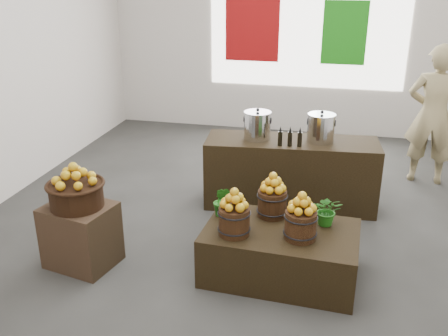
% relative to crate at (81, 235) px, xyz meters
% --- Properties ---
extents(ground, '(7.00, 7.00, 0.00)m').
position_rel_crate_xyz_m(ground, '(1.38, 1.23, -0.30)').
color(ground, '#383836').
rests_on(ground, ground).
extents(back_wall, '(6.00, 0.04, 4.00)m').
position_rel_crate_xyz_m(back_wall, '(1.38, 4.73, 1.70)').
color(back_wall, beige).
rests_on(back_wall, ground).
extents(back_opening, '(3.20, 0.02, 2.40)m').
position_rel_crate_xyz_m(back_opening, '(1.68, 4.71, 1.70)').
color(back_opening, white).
rests_on(back_opening, back_wall).
extents(deco_red_left, '(0.90, 0.04, 1.40)m').
position_rel_crate_xyz_m(deco_red_left, '(0.78, 4.70, 1.60)').
color(deco_red_left, '#950B0D').
rests_on(deco_red_left, back_wall).
extents(deco_green_right, '(0.70, 0.04, 1.00)m').
position_rel_crate_xyz_m(deco_green_right, '(2.28, 4.70, 1.40)').
color(deco_green_right, '#198013').
rests_on(deco_green_right, back_wall).
extents(crate, '(0.70, 0.61, 0.61)m').
position_rel_crate_xyz_m(crate, '(0.00, 0.00, 0.00)').
color(crate, '#452D20').
rests_on(crate, ground).
extents(wicker_basket, '(0.49, 0.49, 0.22)m').
position_rel_crate_xyz_m(wicker_basket, '(0.00, 0.00, 0.42)').
color(wicker_basket, black).
rests_on(wicker_basket, crate).
extents(apples_in_basket, '(0.38, 0.38, 0.20)m').
position_rel_crate_xyz_m(apples_in_basket, '(0.00, 0.00, 0.63)').
color(apples_in_basket, '#8E1604').
rests_on(apples_in_basket, wicker_basket).
extents(display_table, '(1.41, 0.91, 0.47)m').
position_rel_crate_xyz_m(display_table, '(1.86, 0.23, -0.07)').
color(display_table, black).
rests_on(display_table, ground).
extents(apple_bucket_front_left, '(0.27, 0.27, 0.25)m').
position_rel_crate_xyz_m(apple_bucket_front_left, '(1.47, 0.06, 0.29)').
color(apple_bucket_front_left, '#3A210F').
rests_on(apple_bucket_front_left, display_table).
extents(apples_in_bucket_front_left, '(0.20, 0.20, 0.18)m').
position_rel_crate_xyz_m(apples_in_bucket_front_left, '(1.47, 0.06, 0.51)').
color(apples_in_bucket_front_left, '#8E1604').
rests_on(apples_in_bucket_front_left, apple_bucket_front_left).
extents(apple_bucket_front_right, '(0.27, 0.27, 0.25)m').
position_rel_crate_xyz_m(apple_bucket_front_right, '(2.04, 0.11, 0.29)').
color(apple_bucket_front_right, '#3A210F').
rests_on(apple_bucket_front_right, display_table).
extents(apples_in_bucket_front_right, '(0.20, 0.20, 0.18)m').
position_rel_crate_xyz_m(apples_in_bucket_front_right, '(2.04, 0.11, 0.51)').
color(apples_in_bucket_front_right, '#8E1604').
rests_on(apples_in_bucket_front_right, apple_bucket_front_right).
extents(apple_bucket_rear, '(0.27, 0.27, 0.25)m').
position_rel_crate_xyz_m(apple_bucket_rear, '(1.74, 0.49, 0.29)').
color(apple_bucket_rear, '#3A210F').
rests_on(apple_bucket_rear, display_table).
extents(apples_in_bucket_rear, '(0.20, 0.20, 0.18)m').
position_rel_crate_xyz_m(apples_in_bucket_rear, '(1.74, 0.49, 0.51)').
color(apples_in_bucket_rear, '#8E1604').
rests_on(apples_in_bucket_rear, apple_bucket_rear).
extents(herb_garnish_right, '(0.26, 0.23, 0.29)m').
position_rel_crate_xyz_m(herb_garnish_right, '(2.25, 0.42, 0.31)').
color(herb_garnish_right, '#1B6114').
rests_on(herb_garnish_right, display_table).
extents(herb_garnish_left, '(0.19, 0.16, 0.30)m').
position_rel_crate_xyz_m(herb_garnish_left, '(1.28, 0.38, 0.32)').
color(herb_garnish_left, '#1B6114').
rests_on(herb_garnish_left, display_table).
extents(counter, '(2.03, 0.81, 0.81)m').
position_rel_crate_xyz_m(counter, '(1.79, 1.76, 0.10)').
color(counter, black).
rests_on(counter, ground).
extents(stock_pot_left, '(0.31, 0.31, 0.31)m').
position_rel_crate_xyz_m(stock_pot_left, '(1.38, 1.72, 0.66)').
color(stock_pot_left, silver).
rests_on(stock_pot_left, counter).
extents(stock_pot_center, '(0.31, 0.31, 0.31)m').
position_rel_crate_xyz_m(stock_pot_center, '(2.10, 1.78, 0.66)').
color(stock_pot_center, silver).
rests_on(stock_pot_center, counter).
extents(oil_cruets, '(0.22, 0.07, 0.23)m').
position_rel_crate_xyz_m(oil_cruets, '(1.81, 1.56, 0.62)').
color(oil_cruets, black).
rests_on(oil_cruets, counter).
extents(shopper, '(0.70, 0.49, 1.81)m').
position_rel_crate_xyz_m(shopper, '(3.46, 2.90, 0.60)').
color(shopper, '#94845A').
rests_on(shopper, ground).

